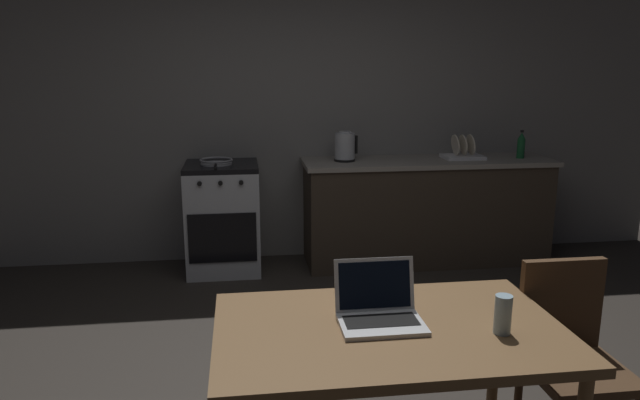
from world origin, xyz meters
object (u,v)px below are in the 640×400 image
at_px(dining_table, 389,343).
at_px(electric_kettle, 345,147).
at_px(drinking_glass, 503,314).
at_px(stove_oven, 223,217).
at_px(bottle, 521,145).
at_px(frying_pan, 216,161).
at_px(dish_rack, 463,153).
at_px(chair, 570,350).
at_px(laptop, 379,311).

relative_size(dining_table, electric_kettle, 5.25).
relative_size(dining_table, drinking_glass, 8.96).
height_order(stove_oven, bottle, bottle).
xyz_separation_m(dining_table, frying_pan, (-0.74, 2.83, 0.26)).
bearing_deg(electric_kettle, frying_pan, -178.53).
relative_size(dining_table, dish_rack, 3.90).
xyz_separation_m(chair, drinking_glass, (-0.45, -0.27, 0.31)).
distance_m(chair, bottle, 2.89).
bearing_deg(dish_rack, dining_table, -115.67).
distance_m(chair, laptop, 0.93).
xyz_separation_m(laptop, frying_pan, (-0.71, 2.79, 0.14)).
relative_size(chair, frying_pan, 2.00).
bearing_deg(drinking_glass, chair, 30.92).
bearing_deg(chair, dining_table, -164.77).
bearing_deg(stove_oven, laptop, -76.50).
distance_m(electric_kettle, bottle, 1.55).
height_order(chair, laptop, laptop).
bearing_deg(chair, stove_oven, 124.81).
bearing_deg(dining_table, laptop, 126.08).
xyz_separation_m(chair, bottle, (1.03, 2.65, 0.52)).
relative_size(frying_pan, dish_rack, 1.31).
relative_size(laptop, bottle, 1.30).
height_order(dining_table, dish_rack, dish_rack).
bearing_deg(dish_rack, chair, -100.95).
distance_m(bottle, frying_pan, 2.62).
bearing_deg(bottle, electric_kettle, 178.15).
distance_m(stove_oven, drinking_glass, 3.19).
height_order(laptop, drinking_glass, laptop).
distance_m(dining_table, frying_pan, 2.94).
relative_size(laptop, dish_rack, 0.94).
relative_size(electric_kettle, bottle, 1.03).
bearing_deg(laptop, dish_rack, 77.35).
bearing_deg(frying_pan, electric_kettle, 1.47).
height_order(chair, frying_pan, frying_pan).
relative_size(chair, drinking_glass, 6.01).
relative_size(chair, electric_kettle, 3.52).
height_order(dining_table, laptop, laptop).
height_order(laptop, frying_pan, laptop).
distance_m(chair, electric_kettle, 2.80).
bearing_deg(chair, frying_pan, 125.64).
xyz_separation_m(stove_oven, electric_kettle, (1.04, 0.00, 0.58)).
bearing_deg(frying_pan, chair, -59.21).
height_order(stove_oven, drinking_glass, stove_oven).
height_order(chair, drinking_glass, drinking_glass).
bearing_deg(dining_table, electric_kettle, 83.38).
bearing_deg(drinking_glass, dish_rack, 71.85).
xyz_separation_m(dining_table, electric_kettle, (0.33, 2.86, 0.36)).
xyz_separation_m(bottle, drinking_glass, (-1.48, -2.92, -0.21)).
height_order(chair, dish_rack, dish_rack).
bearing_deg(electric_kettle, bottle, -1.85).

